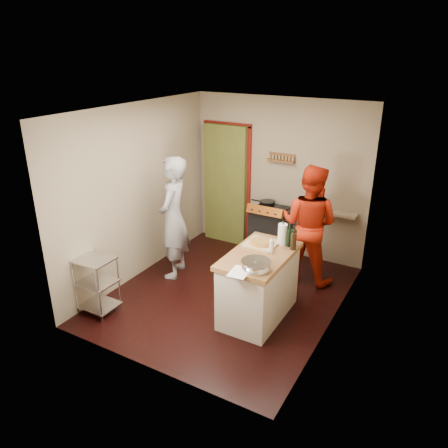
% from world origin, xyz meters
% --- Properties ---
extents(floor, '(3.50, 3.50, 0.00)m').
position_xyz_m(floor, '(0.00, 0.00, 0.00)').
color(floor, black).
rests_on(floor, ground).
extents(back_wall, '(3.00, 0.44, 2.60)m').
position_xyz_m(back_wall, '(-0.64, 1.78, 1.13)').
color(back_wall, gray).
rests_on(back_wall, ground).
extents(left_wall, '(0.04, 3.50, 2.60)m').
position_xyz_m(left_wall, '(-1.50, 0.00, 1.30)').
color(left_wall, gray).
rests_on(left_wall, ground).
extents(right_wall, '(0.04, 3.50, 2.60)m').
position_xyz_m(right_wall, '(1.50, 0.00, 1.30)').
color(right_wall, gray).
rests_on(right_wall, ground).
extents(ceiling, '(3.00, 3.50, 0.02)m').
position_xyz_m(ceiling, '(0.00, 0.00, 2.61)').
color(ceiling, white).
rests_on(ceiling, back_wall).
extents(stove, '(0.60, 0.63, 1.00)m').
position_xyz_m(stove, '(0.05, 1.42, 0.45)').
color(stove, black).
rests_on(stove, ground).
extents(wire_shelving, '(0.48, 0.40, 0.80)m').
position_xyz_m(wire_shelving, '(-1.28, -1.20, 0.44)').
color(wire_shelving, silver).
rests_on(wire_shelving, ground).
extents(island, '(0.71, 1.31, 1.22)m').
position_xyz_m(island, '(0.61, -0.24, 0.48)').
color(island, '#BCAFA0').
rests_on(island, ground).
extents(person_stripe, '(0.63, 0.78, 1.87)m').
position_xyz_m(person_stripe, '(-1.00, 0.16, 0.93)').
color(person_stripe, '#B7B7BC').
rests_on(person_stripe, ground).
extents(person_red, '(0.91, 0.73, 1.79)m').
position_xyz_m(person_red, '(0.81, 1.03, 0.89)').
color(person_red, '#B9210C').
rests_on(person_red, ground).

